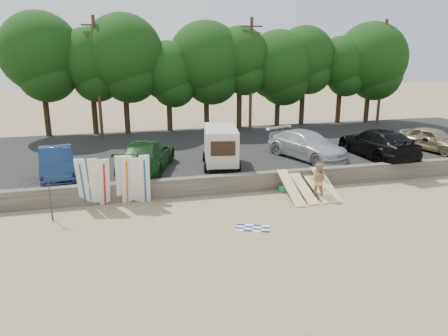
{
  "coord_description": "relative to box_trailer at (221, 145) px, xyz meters",
  "views": [
    {
      "loc": [
        -8.82,
        -18.51,
        7.79
      ],
      "look_at": [
        -3.48,
        3.0,
        1.39
      ],
      "focal_mm": 35.0,
      "sensor_mm": 36.0,
      "label": 1
    }
  ],
  "objects": [
    {
      "name": "ground",
      "position": [
        2.98,
        -5.81,
        -2.0
      ],
      "size": [
        120.0,
        120.0,
        0.0
      ],
      "primitive_type": "plane",
      "color": "tan",
      "rests_on": "ground"
    },
    {
      "name": "seawall",
      "position": [
        2.98,
        -2.81,
        -1.5
      ],
      "size": [
        44.0,
        0.5,
        1.0
      ],
      "primitive_type": "cube",
      "color": "#6B6356",
      "rests_on": "ground"
    },
    {
      "name": "parking_lot",
      "position": [
        2.98,
        4.69,
        -1.65
      ],
      "size": [
        44.0,
        14.5,
        0.7
      ],
      "primitive_type": "cube",
      "color": "#282828",
      "rests_on": "ground"
    },
    {
      "name": "treeline",
      "position": [
        2.78,
        11.65,
        4.46
      ],
      "size": [
        33.94,
        6.61,
        9.41
      ],
      "color": "#382616",
      "rests_on": "parking_lot"
    },
    {
      "name": "utility_poles",
      "position": [
        4.98,
        10.19,
        3.43
      ],
      "size": [
        25.8,
        0.26,
        9.0
      ],
      "color": "#473321",
      "rests_on": "parking_lot"
    },
    {
      "name": "box_trailer",
      "position": [
        0.0,
        0.0,
        0.0
      ],
      "size": [
        2.54,
        3.88,
        2.31
      ],
      "rotation": [
        0.0,
        0.0,
        -0.17
      ],
      "color": "beige",
      "rests_on": "parking_lot"
    },
    {
      "name": "car_0",
      "position": [
        -9.17,
        0.02,
        -0.49
      ],
      "size": [
        2.35,
        5.08,
        1.61
      ],
      "primitive_type": "imported",
      "rotation": [
        0.0,
        0.0,
        0.14
      ],
      "color": "#15294C",
      "rests_on": "parking_lot"
    },
    {
      "name": "car_1",
      "position": [
        -4.35,
        0.2,
        -0.43
      ],
      "size": [
        4.17,
        6.44,
        1.73
      ],
      "primitive_type": "imported",
      "rotation": [
        0.0,
        0.0,
        2.82
      ],
      "color": "#153A17",
      "rests_on": "parking_lot"
    },
    {
      "name": "car_2",
      "position": [
        5.74,
        0.51,
        -0.46
      ],
      "size": [
        4.31,
        6.24,
        1.68
      ],
      "primitive_type": "imported",
      "rotation": [
        0.0,
        0.0,
        0.37
      ],
      "color": "#B5B5BB",
      "rests_on": "parking_lot"
    },
    {
      "name": "car_3",
      "position": [
        10.26,
        -0.24,
        -0.39
      ],
      "size": [
        2.96,
        6.4,
        1.81
      ],
      "primitive_type": "imported",
      "rotation": [
        0.0,
        0.0,
        3.21
      ],
      "color": "black",
      "rests_on": "parking_lot"
    },
    {
      "name": "car_4",
      "position": [
        14.82,
        0.27,
        -0.52
      ],
      "size": [
        3.15,
        4.91,
        1.56
      ],
      "primitive_type": "imported",
      "rotation": [
        0.0,
        0.0,
        0.31
      ],
      "color": "#8A7C58",
      "rests_on": "parking_lot"
    },
    {
      "name": "surfboard_upright_0",
      "position": [
        -7.64,
        -3.25,
        -0.72
      ],
      "size": [
        0.6,
        0.73,
        2.54
      ],
      "primitive_type": "cube",
      "rotation": [
        0.23,
        0.0,
        -0.16
      ],
      "color": "white",
      "rests_on": "ground"
    },
    {
      "name": "surfboard_upright_1",
      "position": [
        -7.08,
        -3.31,
        -0.73
      ],
      "size": [
        0.53,
        0.7,
        2.54
      ],
      "primitive_type": "cube",
      "rotation": [
        0.24,
        0.0,
        -0.04
      ],
      "color": "white",
      "rests_on": "ground"
    },
    {
      "name": "surfboard_upright_2",
      "position": [
        -6.63,
        -3.38,
        -0.74
      ],
      "size": [
        0.61,
        0.85,
        2.51
      ],
      "primitive_type": "cube",
      "rotation": [
        0.28,
        0.0,
        0.15
      ],
      "color": "white",
      "rests_on": "ground"
    },
    {
      "name": "surfboard_upright_3",
      "position": [
        -5.83,
        -3.2,
        -0.72
      ],
      "size": [
        0.52,
        0.61,
        2.56
      ],
      "primitive_type": "cube",
      "rotation": [
        0.21,
        0.0,
        0.04
      ],
      "color": "white",
      "rests_on": "ground"
    },
    {
      "name": "surfboard_upright_4",
      "position": [
        -5.56,
        -3.3,
        -0.72
      ],
      "size": [
        0.57,
        0.65,
        2.56
      ],
      "primitive_type": "cube",
      "rotation": [
        0.21,
        0.0,
        0.13
      ],
      "color": "white",
      "rests_on": "ground"
    },
    {
      "name": "surfboard_upright_5",
      "position": [
        -5.13,
        -3.41,
        -0.75
      ],
      "size": [
        0.6,
        0.9,
        2.5
      ],
      "primitive_type": "cube",
      "rotation": [
        0.31,
        0.0,
        -0.12
      ],
      "color": "white",
      "rests_on": "ground"
    },
    {
      "name": "surfboard_upright_6",
      "position": [
        -4.69,
        -3.38,
        -0.71
      ],
      "size": [
        0.5,
        0.55,
        2.56
      ],
      "primitive_type": "cube",
      "rotation": [
        0.19,
        0.0,
        -0.0
      ],
      "color": "white",
      "rests_on": "ground"
    },
    {
      "name": "surfboard_low_0",
      "position": [
        2.65,
        -4.45,
        -1.41
      ],
      "size": [
        0.56,
        2.81,
        1.17
      ],
      "primitive_type": "cube",
      "rotation": [
        0.38,
        0.0,
        0.0
      ],
      "color": "beige",
      "rests_on": "ground"
    },
    {
      "name": "surfboard_low_1",
      "position": [
        3.4,
        -4.28,
        -1.5
      ],
      "size": [
        0.56,
        2.88,
        0.98
      ],
      "primitive_type": "cube",
      "rotation": [
        0.31,
        0.0,
        0.0
      ],
      "color": "beige",
      "rests_on": "ground"
    },
    {
      "name": "surfboard_low_2",
      "position": [
        4.21,
        -4.25,
        -1.58
      ],
      "size": [
        0.56,
        2.92,
        0.82
      ],
      "primitive_type": "cube",
      "rotation": [
        0.25,
        0.0,
        0.0
      ],
      "color": "beige",
      "rests_on": "ground"
    },
    {
      "name": "surfboard_low_3",
      "position": [
        4.66,
        -4.38,
        -1.42
      ],
      "size": [
        0.56,
        2.82,
        1.15
      ],
      "primitive_type": "cube",
      "rotation": [
        0.37,
        0.0,
        0.0
      ],
      "color": "beige",
      "rests_on": "ground"
    },
    {
      "name": "beachgoer_a",
      "position": [
        4.47,
        -3.72,
        -1.2
      ],
      "size": [
        0.58,
        0.39,
        1.59
      ],
      "primitive_type": "imported",
      "rotation": [
        0.0,
        0.0,
        3.15
      ],
      "color": "tan",
      "rests_on": "ground"
    },
    {
      "name": "beachgoer_b",
      "position": [
        4.01,
        -4.72,
        -1.05
      ],
      "size": [
        1.16,
        1.11,
        1.89
      ],
      "primitive_type": "imported",
      "rotation": [
        0.0,
        0.0,
        2.54
      ],
      "color": "tan",
      "rests_on": "ground"
    },
    {
      "name": "cooler",
      "position": [
        2.61,
        -3.41,
        -1.84
      ],
      "size": [
        0.42,
        0.35,
        0.32
      ],
      "primitive_type": "cube",
      "rotation": [
        0.0,
        0.0,
        -0.15
      ],
      "color": "green",
      "rests_on": "ground"
    },
    {
      "name": "gear_bag",
      "position": [
        4.65,
        -3.41,
        -1.89
      ],
      "size": [
        0.38,
        0.35,
        0.22
      ],
      "primitive_type": "cube",
      "rotation": [
        0.0,
        0.0,
        -0.42
      ],
      "color": "orange",
      "rests_on": "ground"
    },
    {
      "name": "beach_towel",
      "position": [
        -0.4,
        -7.62,
        -1.99
      ],
      "size": [
        1.96,
        1.96,
        0.0
      ],
      "primitive_type": "plane",
      "rotation": [
        0.0,
        0.0,
        -0.39
      ],
      "color": "white",
      "rests_on": "ground"
    },
    {
      "name": "beach_umbrella",
      "position": [
        -8.97,
        -4.56,
        -0.89
      ],
      "size": [
        2.58,
        2.62,
        2.22
      ],
      "primitive_type": "imported",
      "rotation": [
        0.0,
        0.0,
        3.07
      ],
      "color": "#22212A",
      "rests_on": "ground"
    }
  ]
}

